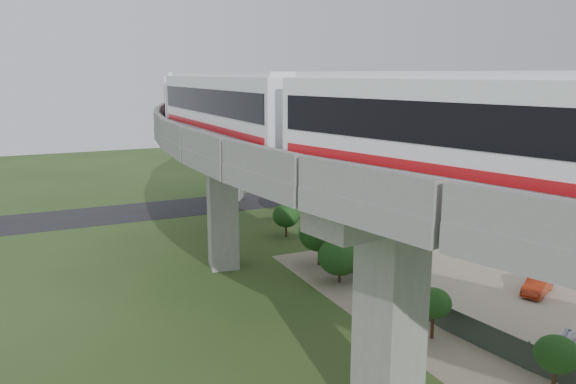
# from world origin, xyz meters

# --- Properties ---
(ground) EXTENTS (160.00, 160.00, 0.00)m
(ground) POSITION_xyz_m (0.00, 0.00, 0.00)
(ground) COLOR #2D4A1D
(ground) RESTS_ON ground
(dirt_lot) EXTENTS (18.00, 26.00, 0.04)m
(dirt_lot) POSITION_xyz_m (14.00, -2.00, 0.02)
(dirt_lot) COLOR gray
(dirt_lot) RESTS_ON ground
(asphalt_road) EXTENTS (60.00, 8.00, 0.03)m
(asphalt_road) POSITION_xyz_m (0.00, 30.00, 0.01)
(asphalt_road) COLOR #232326
(asphalt_road) RESTS_ON ground
(viaduct) EXTENTS (19.58, 73.98, 11.40)m
(viaduct) POSITION_xyz_m (3.84, 0.00, 9.05)
(viaduct) COLOR #99968E
(viaduct) RESTS_ON ground
(metro_train) EXTENTS (13.37, 61.03, 3.64)m
(metro_train) POSITION_xyz_m (0.62, 5.73, 12.31)
(metro_train) COLOR white
(metro_train) RESTS_ON ground
(fence) EXTENTS (3.87, 38.73, 1.50)m
(fence) POSITION_xyz_m (9.75, 0.00, 0.75)
(fence) COLOR #2D382D
(fence) RESTS_ON ground
(tree_0) EXTENTS (3.07, 3.07, 3.84)m
(tree_0) POSITION_xyz_m (11.44, 21.59, 2.53)
(tree_0) COLOR #382314
(tree_0) RESTS_ON ground
(tree_1) EXTENTS (2.35, 2.35, 2.90)m
(tree_1) POSITION_xyz_m (8.27, 15.47, 1.89)
(tree_1) COLOR #382314
(tree_1) RESTS_ON ground
(tree_2) EXTENTS (3.02, 3.02, 3.72)m
(tree_2) POSITION_xyz_m (7.38, 7.67, 2.44)
(tree_2) COLOR #382314
(tree_2) RESTS_ON ground
(tree_3) EXTENTS (2.98, 2.98, 3.14)m
(tree_3) POSITION_xyz_m (7.00, 3.97, 1.87)
(tree_3) COLOR #382314
(tree_3) RESTS_ON ground
(tree_4) EXTENTS (1.91, 1.91, 2.86)m
(tree_4) POSITION_xyz_m (7.39, -5.30, 2.04)
(tree_4) COLOR #382314
(tree_4) RESTS_ON ground
(tree_5) EXTENTS (1.91, 1.91, 2.90)m
(tree_5) POSITION_xyz_m (8.59, -12.02, 2.07)
(tree_5) COLOR #382314
(tree_5) RESTS_ON ground
(car_red) EXTENTS (3.70, 2.70, 1.16)m
(car_red) POSITION_xyz_m (17.65, -3.12, 0.62)
(car_red) COLOR maroon
(car_red) RESTS_ON dirt_lot
(car_dark) EXTENTS (4.06, 3.15, 1.10)m
(car_dark) POSITION_xyz_m (10.42, 1.35, 0.59)
(car_dark) COLOR black
(car_dark) RESTS_ON dirt_lot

